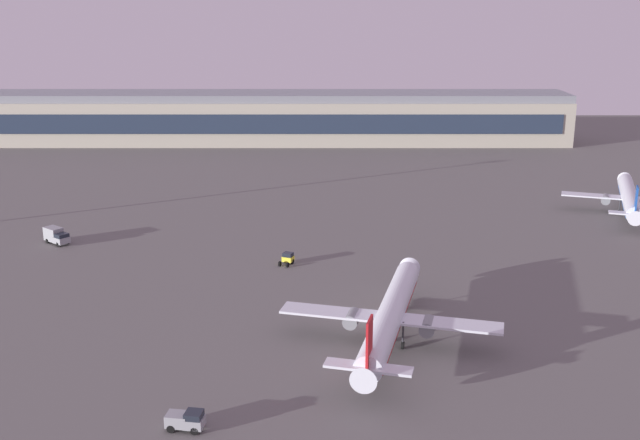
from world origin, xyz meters
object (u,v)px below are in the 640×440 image
at_px(airplane_far_stand, 630,197).
at_px(pushback_tug, 288,258).
at_px(maintenance_van, 186,420).
at_px(catering_truck, 57,236).
at_px(airplane_taxiway_distant, 391,316).

distance_m(airplane_far_stand, pushback_tug, 81.27).
bearing_deg(maintenance_van, pushback_tug, 179.43).
height_order(catering_truck, maintenance_van, catering_truck).
distance_m(airplane_far_stand, maintenance_van, 120.85).
bearing_deg(airplane_far_stand, catering_truck, -151.64).
bearing_deg(pushback_tug, maintenance_van, -76.28).
bearing_deg(airplane_taxiway_distant, maintenance_van, -123.11).
relative_size(airplane_far_stand, pushback_tug, 10.19).
height_order(airplane_far_stand, pushback_tug, airplane_far_stand).
xyz_separation_m(airplane_taxiway_distant, catering_truck, (-60.53, 43.87, -2.21)).
height_order(airplane_taxiway_distant, pushback_tug, airplane_taxiway_distant).
height_order(airplane_far_stand, catering_truck, airplane_far_stand).
bearing_deg(catering_truck, maintenance_van, 67.36).
xyz_separation_m(pushback_tug, maintenance_van, (-8.85, -54.35, 0.11)).
distance_m(airplane_far_stand, catering_truck, 121.12).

